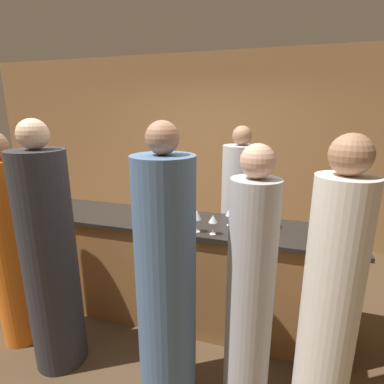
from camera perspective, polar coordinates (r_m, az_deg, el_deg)
ground_plane at (r=3.26m, az=-4.71°, el=-21.96°), size 14.00×14.00×0.00m
back_wall at (r=4.69m, az=4.64°, el=8.17°), size 8.00×0.06×2.80m
bar_counter at (r=2.99m, az=-4.93°, el=-14.20°), size 3.28×0.61×1.01m
bartender at (r=3.38m, az=8.86°, el=-4.50°), size 0.39×0.39×1.82m
guest_0 at (r=2.94m, az=-31.28°, el=-9.28°), size 0.31×0.31×1.82m
guest_1 at (r=2.53m, az=-25.42°, el=-11.62°), size 0.39×0.39×1.92m
guest_2 at (r=2.05m, az=24.85°, el=-18.59°), size 0.33×0.33×1.86m
guest_3 at (r=2.03m, az=-4.96°, el=-16.96°), size 0.39×0.39×1.92m
guest_4 at (r=2.06m, az=11.00°, el=-18.12°), size 0.31×0.31×1.79m
wine_bottle_0 at (r=2.81m, az=-6.48°, el=-2.75°), size 0.08×0.08×0.26m
ice_bucket at (r=2.62m, az=13.52°, el=-4.81°), size 0.16×0.16×0.17m
wine_glass_0 at (r=2.59m, az=7.27°, el=-3.74°), size 0.08×0.08×0.17m
wine_glass_1 at (r=2.42m, az=22.43°, el=-6.17°), size 0.08×0.08×0.16m
wine_glass_2 at (r=3.01m, az=-23.68°, el=-1.95°), size 0.08×0.08×0.19m
wine_glass_3 at (r=2.39m, az=4.03°, el=-5.26°), size 0.07×0.07×0.16m
wine_glass_4 at (r=2.43m, az=0.95°, el=-4.48°), size 0.07×0.07×0.19m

